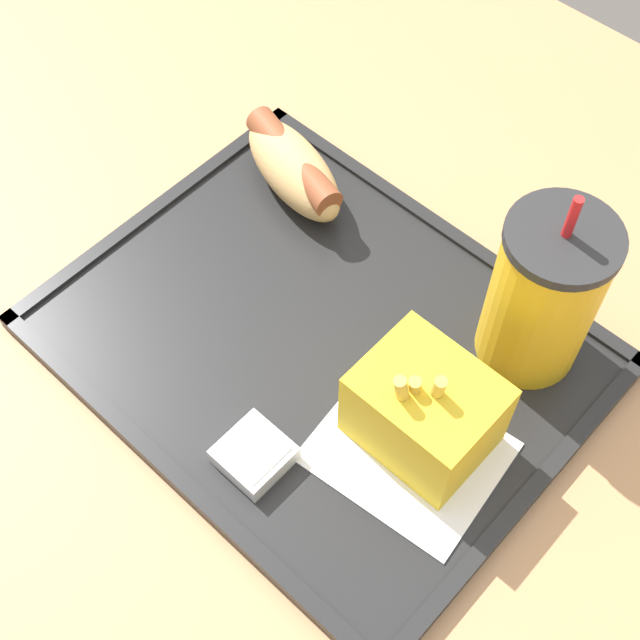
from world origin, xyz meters
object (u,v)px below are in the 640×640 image
(hot_dog_far, at_px, (293,167))
(sauce_cup_mayo, at_px, (254,454))
(soda_cup, at_px, (543,295))
(fries_carton, at_px, (425,411))

(hot_dog_far, distance_m, sauce_cup_mayo, 0.26)
(soda_cup, height_order, sauce_cup_mayo, soda_cup)
(soda_cup, xyz_separation_m, hot_dog_far, (-0.24, -0.00, -0.04))
(sauce_cup_mayo, bearing_deg, fries_carton, 52.25)
(fries_carton, bearing_deg, sauce_cup_mayo, -127.75)
(soda_cup, distance_m, hot_dog_far, 0.25)
(hot_dog_far, height_order, fries_carton, fries_carton)
(hot_dog_far, bearing_deg, fries_carton, -25.26)
(fries_carton, height_order, sauce_cup_mayo, fries_carton)
(hot_dog_far, height_order, sauce_cup_mayo, hot_dog_far)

